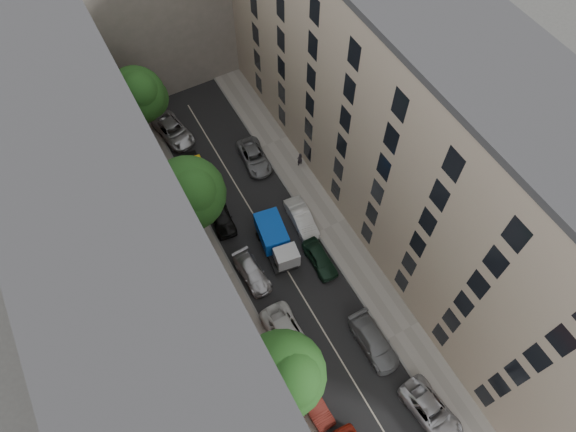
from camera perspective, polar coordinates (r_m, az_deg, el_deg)
ground at (r=44.47m, az=-1.29°, el=-4.09°), size 120.00×120.00×0.00m
road_surface at (r=44.46m, az=-1.29°, el=-4.09°), size 8.00×44.00×0.02m
sidewalk_left at (r=43.62m, az=-7.74°, el=-7.07°), size 3.00×44.00×0.15m
sidewalk_right at (r=45.84m, az=4.80°, el=-1.13°), size 3.00×44.00×0.15m
building_left at (r=34.83m, az=-17.87°, el=-3.87°), size 8.00×44.00×20.00m
building_right at (r=40.13m, az=12.64°, el=9.43°), size 8.00×44.00×20.00m
tarp_truck at (r=43.57m, az=-1.37°, el=-2.65°), size 2.75×5.45×2.40m
car_left_1 at (r=39.53m, az=2.78°, el=-20.11°), size 1.70×4.12×1.33m
car_left_2 at (r=40.76m, az=-0.09°, el=-13.07°), size 2.49×5.40×1.50m
car_left_3 at (r=42.99m, az=-4.00°, el=-6.31°), size 2.03×4.52×1.29m
car_left_4 at (r=45.80m, az=-7.46°, el=-0.05°), size 2.18×4.55×1.50m
car_left_5 at (r=49.10m, az=-10.26°, el=4.99°), size 1.80×4.43×1.43m
car_left_6 at (r=52.66m, az=-12.66°, el=9.25°), size 3.32×5.68×1.49m
car_right_0 at (r=40.65m, az=15.64°, el=-20.16°), size 2.87×5.40×1.45m
car_right_1 at (r=41.13m, az=9.53°, el=-13.65°), size 2.07×5.07×1.47m
car_right_2 at (r=43.48m, az=3.58°, el=-4.76°), size 1.76×4.17×1.41m
car_right_3 at (r=45.32m, az=1.52°, el=-0.27°), size 1.91×4.64×1.50m
car_right_4 at (r=49.46m, az=-3.76°, el=6.53°), size 2.67×5.03×1.35m
tree_near at (r=33.80m, az=-0.38°, el=-17.30°), size 5.81×5.62×9.68m
tree_mid at (r=40.57m, az=-10.82°, el=2.27°), size 6.11×5.96×9.48m
tree_far at (r=48.20m, az=-16.32°, el=12.52°), size 5.42×5.17×9.40m
lamp_post at (r=37.70m, az=-5.47°, el=-11.18°), size 0.36×0.36×6.61m
pedestrian at (r=48.87m, az=1.32°, el=6.33°), size 0.62×0.44×1.59m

